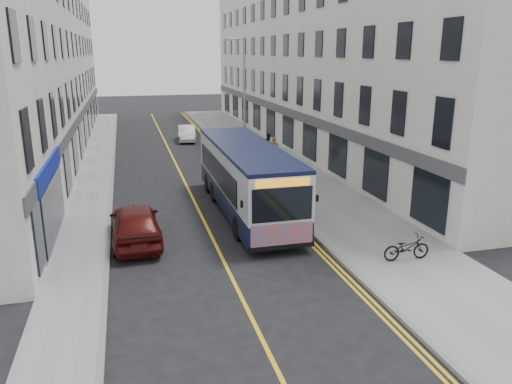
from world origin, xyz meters
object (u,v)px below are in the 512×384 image
bicycle (407,248)px  pedestrian_far (269,145)px  city_bus (246,176)px  pedestrian_near (274,150)px  car_white (187,133)px  car_maroon (135,223)px  streetlamp (243,98)px

bicycle → pedestrian_far: 18.55m
city_bus → pedestrian_near: bearing=66.2°
city_bus → car_white: (-0.29, 19.73, -1.09)m
pedestrian_near → car_white: size_ratio=0.43×
pedestrian_far → bicycle: bearing=-118.6°
pedestrian_far → car_white: pedestrian_far is taller
pedestrian_near → pedestrian_far: (0.25, 2.12, -0.03)m
city_bus → pedestrian_far: (4.43, 11.59, -0.80)m
bicycle → city_bus: bearing=32.5°
pedestrian_near → city_bus: bearing=-122.7°
pedestrian_near → car_white: 11.20m
bicycle → pedestrian_far: (0.34, 18.55, 0.35)m
pedestrian_near → pedestrian_far: pedestrian_near is taller
pedestrian_near → car_maroon: bearing=-136.4°
pedestrian_far → car_white: size_ratio=0.42×
pedestrian_far → car_maroon: size_ratio=0.35×
pedestrian_far → car_maroon: pedestrian_far is taller
bicycle → pedestrian_near: size_ratio=1.02×
bicycle → car_white: (-4.38, 26.68, 0.07)m
car_maroon → city_bus: bearing=-155.0°
car_white → car_maroon: (-4.75, -22.27, 0.15)m
city_bus → pedestrian_far: 12.44m
city_bus → pedestrian_near: 10.38m
city_bus → car_white: 19.76m
city_bus → bicycle: city_bus is taller
streetlamp → car_maroon: size_ratio=1.74×
car_white → pedestrian_near: bearing=-60.7°
car_white → car_maroon: bearing=-96.3°
pedestrian_near → bicycle: bearing=-99.2°
city_bus → car_maroon: (-5.03, -2.54, -0.94)m
streetlamp → car_white: size_ratio=2.08×
city_bus → pedestrian_near: size_ratio=6.53×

